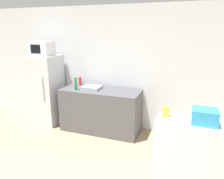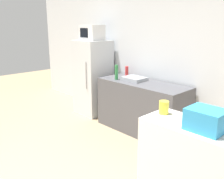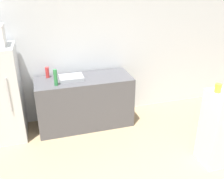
% 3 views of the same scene
% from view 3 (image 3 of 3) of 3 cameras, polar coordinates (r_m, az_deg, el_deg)
% --- Properties ---
extents(wall_back, '(8.00, 0.06, 2.60)m').
position_cam_3_polar(wall_back, '(4.58, -4.90, 9.16)').
color(wall_back, silver).
rests_on(wall_back, ground_plane).
extents(refrigerator, '(0.65, 0.65, 1.56)m').
position_cam_3_polar(refrigerator, '(4.35, -24.27, -1.11)').
color(refrigerator, silver).
rests_on(refrigerator, ground_plane).
extents(counter, '(1.66, 0.66, 0.91)m').
position_cam_3_polar(counter, '(4.49, -6.22, -2.84)').
color(counter, '#4C4C51').
rests_on(counter, ground_plane).
extents(sink_basin, '(0.40, 0.31, 0.06)m').
position_cam_3_polar(sink_basin, '(4.28, -9.29, 2.66)').
color(sink_basin, '#9EA3A8').
rests_on(sink_basin, counter).
extents(bottle_tall, '(0.06, 0.06, 0.27)m').
position_cam_3_polar(bottle_tall, '(4.04, -12.78, 2.69)').
color(bottle_tall, '#2D7F42').
rests_on(bottle_tall, counter).
extents(bottle_short, '(0.06, 0.06, 0.18)m').
position_cam_3_polar(bottle_short, '(4.42, -14.57, 3.78)').
color(bottle_short, red).
rests_on(bottle_short, counter).
extents(jar, '(0.09, 0.09, 0.12)m').
position_cam_3_polar(jar, '(3.50, 23.08, 0.28)').
color(jar, yellow).
rests_on(jar, shelf_cabinet).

